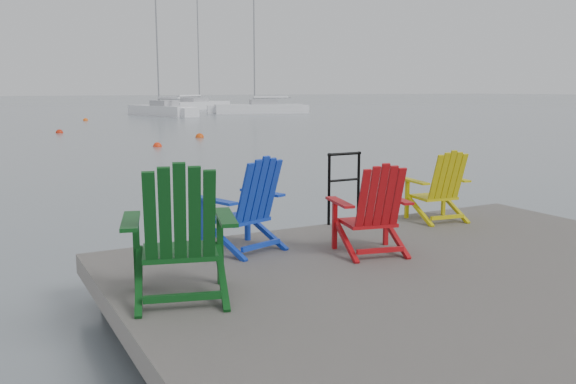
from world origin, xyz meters
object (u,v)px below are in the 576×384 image
sailboat_far (259,109)px  buoy_b (59,133)px  buoy_c (200,138)px  chair_green (180,232)px  sailboat_near (162,111)px  handrail (344,181)px  chair_blue (246,204)px  buoy_d (86,121)px  sailboat_mid (197,106)px  chair_red (373,209)px  buoy_a (157,147)px  chair_yellow (439,186)px

sailboat_far → buoy_b: bearing=148.5°
buoy_c → chair_green: bearing=-110.1°
sailboat_near → buoy_b: bearing=-136.8°
sailboat_far → chair_green: bearing=170.2°
handrail → buoy_c: bearing=75.3°
chair_blue → sailboat_near: sailboat_near is taller
sailboat_near → buoy_d: bearing=-158.1°
sailboat_mid → buoy_d: bearing=-73.8°
handrail → chair_red: chair_red is taller
handrail → buoy_a: (2.29, 16.42, -1.04)m
chair_green → sailboat_near: 46.65m
handrail → sailboat_near: bearing=76.5°
chair_green → sailboat_mid: (20.91, 58.50, -0.71)m
handrail → chair_green: 3.26m
sailboat_mid → sailboat_far: 13.35m
chair_blue → buoy_d: chair_blue is taller
sailboat_near → buoy_a: size_ratio=31.21×
handrail → buoy_c: handrail is taller
chair_yellow → sailboat_far: sailboat_far is taller
chair_yellow → buoy_a: bearing=93.2°
buoy_a → chair_red: bearing=-99.1°
buoy_a → buoy_b: bearing=103.5°
chair_yellow → buoy_b: (-1.13, 26.31, -0.96)m
buoy_c → sailboat_far: bearing=59.0°
buoy_a → buoy_c: (2.93, 3.43, 0.00)m
sailboat_far → buoy_d: sailboat_far is taller
buoy_a → sailboat_far: bearing=57.7°
chair_blue → buoy_a: chair_blue is taller
chair_yellow → sailboat_far: 47.50m
chair_red → sailboat_near: (10.86, 44.37, -0.62)m
chair_blue → chair_red: (1.08, -0.73, -0.02)m
sailboat_far → buoy_c: bearing=165.2°
handrail → chair_yellow: bearing=-22.3°
sailboat_near → buoy_b: (-10.29, -17.15, -0.36)m
chair_yellow → handrail: bearing=164.8°
sailboat_near → sailboat_far: size_ratio=0.97×
chair_red → buoy_b: chair_red is taller
chair_blue → sailboat_far: size_ratio=0.09×
chair_green → sailboat_near: (13.03, 44.79, -0.71)m
sailboat_near → buoy_b: 20.01m
buoy_b → chair_blue: bearing=-93.6°
sailboat_near → sailboat_mid: sailboat_mid is taller
chair_yellow → buoy_c: size_ratio=2.32×
handrail → chair_red: bearing=-111.8°
chair_green → sailboat_far: bearing=80.1°
chair_blue → buoy_a: 17.54m
chair_green → chair_blue: bearing=62.7°
sailboat_mid → buoy_c: bearing=-55.3°
buoy_d → chair_red: bearing=-95.6°
buoy_d → chair_green: bearing=-98.7°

